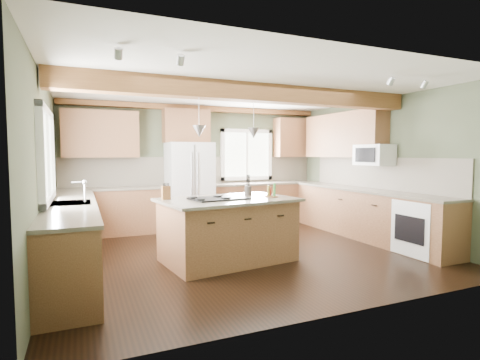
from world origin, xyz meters
name	(u,v)px	position (x,y,z in m)	size (l,w,h in m)	color
floor	(244,252)	(0.00, 0.00, 0.00)	(5.60, 5.60, 0.00)	black
ceiling	(244,87)	(0.00, 0.00, 2.60)	(5.60, 5.60, 0.00)	silver
wall_back	(198,166)	(0.00, 2.50, 1.30)	(5.60, 5.60, 0.00)	#464D36
wall_left	(44,175)	(-2.80, 0.00, 1.30)	(5.00, 5.00, 0.00)	#464D36
wall_right	(381,168)	(2.80, 0.00, 1.30)	(5.00, 5.00, 0.00)	#464D36
ceiling_beam	(253,93)	(0.00, -0.33, 2.47)	(5.55, 0.26, 0.26)	brown
soffit_trim	(199,108)	(0.00, 2.40, 2.54)	(5.55, 0.20, 0.10)	brown
backsplash_back	(198,170)	(0.00, 2.48, 1.21)	(5.58, 0.03, 0.58)	brown
backsplash_right	(378,173)	(2.78, 0.05, 1.21)	(0.03, 3.70, 0.58)	brown
base_cab_back_left	(114,212)	(-1.79, 2.20, 0.44)	(2.02, 0.60, 0.88)	brown
counter_back_left	(114,188)	(-1.79, 2.20, 0.90)	(2.06, 0.64, 0.04)	#443C32
base_cab_back_right	(265,203)	(1.49, 2.20, 0.44)	(2.62, 0.60, 0.88)	brown
counter_back_right	(265,183)	(1.49, 2.20, 0.90)	(2.66, 0.64, 0.04)	#443C32
base_cab_left	(72,238)	(-2.50, 0.05, 0.44)	(0.60, 3.70, 0.88)	brown
counter_left	(71,204)	(-2.50, 0.05, 0.90)	(0.64, 3.74, 0.04)	#443C32
base_cab_right	(365,214)	(2.50, 0.05, 0.44)	(0.60, 3.70, 0.88)	brown
counter_right	(366,190)	(2.50, 0.05, 0.90)	(0.64, 3.74, 0.04)	#443C32
upper_cab_back_left	(101,134)	(-1.99, 2.33, 1.95)	(1.40, 0.35, 0.90)	brown
upper_cab_over_fridge	(186,126)	(-0.30, 2.33, 2.15)	(0.96, 0.35, 0.70)	brown
upper_cab_right	(343,135)	(2.62, 0.90, 1.95)	(0.35, 2.20, 0.90)	brown
upper_cab_back_corner	(293,138)	(2.30, 2.33, 1.95)	(0.90, 0.35, 0.90)	brown
window_left	(45,155)	(-2.78, 0.05, 1.55)	(0.04, 1.60, 1.05)	white
window_back	(246,155)	(1.15, 2.48, 1.55)	(1.10, 0.04, 1.00)	white
sink	(71,204)	(-2.50, 0.05, 0.91)	(0.50, 0.65, 0.03)	#262628
faucet	(85,192)	(-2.32, 0.05, 1.05)	(0.02, 0.02, 0.28)	#B2B2B7
dishwasher	(70,265)	(-2.49, -1.25, 0.43)	(0.60, 0.60, 0.84)	white
oven	(424,228)	(2.49, -1.25, 0.43)	(0.60, 0.72, 0.84)	white
microwave	(374,155)	(2.58, -0.05, 1.55)	(0.40, 0.70, 0.38)	white
pendant_left	(199,131)	(-0.84, -0.39, 1.88)	(0.18, 0.18, 0.16)	#B2B2B7
pendant_right	(254,133)	(0.04, -0.27, 1.88)	(0.18, 0.18, 0.16)	#B2B2B7
refrigerator	(189,186)	(-0.30, 2.12, 0.90)	(0.90, 0.74, 1.80)	white
island	(228,231)	(-0.40, -0.33, 0.44)	(1.79, 1.10, 0.88)	brown
island_top	(228,200)	(-0.40, -0.33, 0.90)	(1.91, 1.22, 0.04)	#443C32
cooktop	(219,198)	(-0.55, -0.35, 0.93)	(0.78, 0.52, 0.02)	black
knife_block	(166,193)	(-1.25, -0.10, 1.02)	(0.12, 0.09, 0.19)	brown
utensil_crock	(248,191)	(0.04, -0.08, 0.99)	(0.11, 0.11, 0.15)	#3E3432
bottle_tray	(272,190)	(0.29, -0.40, 1.02)	(0.21, 0.21, 0.20)	brown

